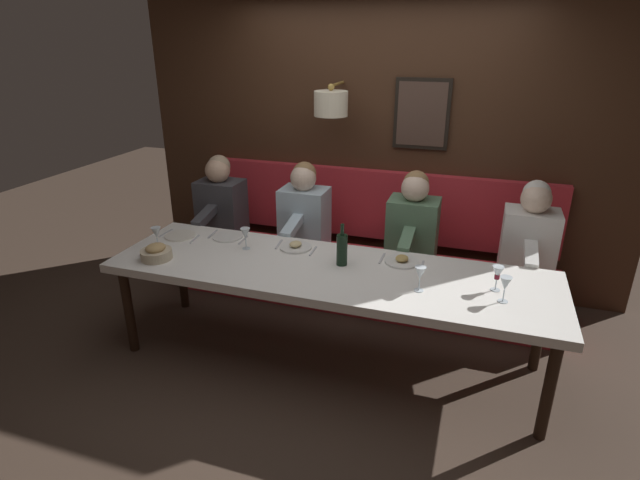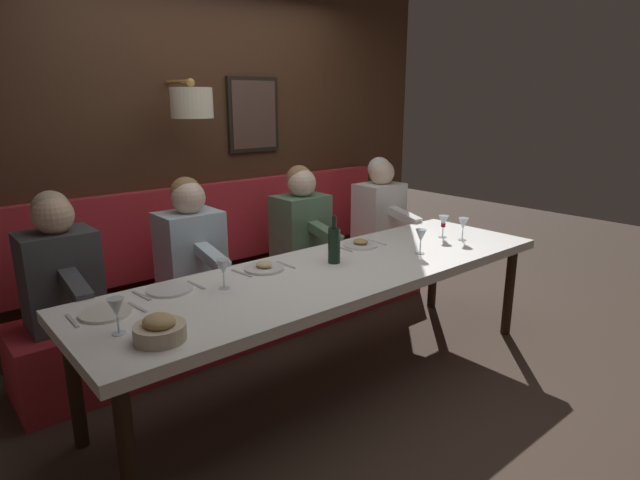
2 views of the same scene
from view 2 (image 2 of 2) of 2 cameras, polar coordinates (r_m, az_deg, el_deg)
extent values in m
plane|color=#423328|center=(3.45, 1.57, -14.86)|extent=(12.00, 12.00, 0.00)
cube|color=white|center=(3.16, 1.66, -3.62)|extent=(0.90, 3.07, 0.06)
cylinder|color=black|center=(4.15, 19.96, -5.29)|extent=(0.07, 0.07, 0.68)
cylinder|color=black|center=(2.39, -20.32, -21.32)|extent=(0.07, 0.07, 0.68)
cylinder|color=black|center=(4.51, 12.27, -3.09)|extent=(0.07, 0.07, 0.68)
cylinder|color=black|center=(2.97, -25.24, -14.23)|extent=(0.07, 0.07, 0.68)
cube|color=red|center=(3.99, -7.04, -7.06)|extent=(0.52, 3.27, 0.45)
cube|color=#422819|center=(4.21, -12.12, 11.09)|extent=(0.10, 4.47, 2.90)
cube|color=red|center=(4.23, -11.03, 1.84)|extent=(0.10, 3.27, 0.64)
cube|color=black|center=(4.34, -7.32, 13.42)|extent=(0.04, 0.47, 0.59)
cube|color=#4C382D|center=(4.33, -7.18, 13.42)|extent=(0.01, 0.41, 0.53)
cylinder|color=#A37F38|center=(3.86, -15.20, 16.36)|extent=(0.35, 0.02, 0.02)
cylinder|color=beige|center=(3.70, -13.83, 14.34)|extent=(0.28, 0.28, 0.20)
sphere|color=#A37F38|center=(3.70, -13.97, 16.35)|extent=(0.06, 0.06, 0.06)
cube|color=white|center=(4.66, 6.43, 2.73)|extent=(0.30, 0.40, 0.56)
sphere|color=beige|center=(4.58, 6.76, 7.32)|extent=(0.22, 0.22, 0.22)
sphere|color=silver|center=(4.59, 6.49, 7.75)|extent=(0.20, 0.20, 0.20)
cube|color=white|center=(4.46, 9.16, 2.60)|extent=(0.33, 0.09, 0.14)
cube|color=#567A5B|center=(4.07, -2.14, 1.01)|extent=(0.30, 0.40, 0.56)
sphere|color=beige|center=(3.98, -2.01, 6.25)|extent=(0.22, 0.22, 0.22)
sphere|color=#937047|center=(4.00, -2.29, 6.73)|extent=(0.20, 0.20, 0.20)
cube|color=#567A5B|center=(3.85, 0.54, 0.78)|extent=(0.33, 0.09, 0.14)
cube|color=silver|center=(3.59, -13.95, -1.39)|extent=(0.30, 0.40, 0.56)
sphere|color=beige|center=(3.49, -14.19, 4.51)|extent=(0.22, 0.22, 0.22)
sphere|color=#937047|center=(3.51, -14.45, 5.07)|extent=(0.20, 0.20, 0.20)
cube|color=silver|center=(3.33, -11.74, -1.83)|extent=(0.33, 0.09, 0.14)
cube|color=#3D3D42|center=(3.33, -26.45, -3.87)|extent=(0.30, 0.40, 0.56)
sphere|color=#D1A889|center=(3.22, -27.15, 2.44)|extent=(0.22, 0.22, 0.22)
sphere|color=tan|center=(3.24, -27.34, 3.05)|extent=(0.20, 0.20, 0.20)
cube|color=#3D3D42|center=(3.05, -25.16, -4.58)|extent=(0.33, 0.09, 0.14)
cylinder|color=silver|center=(2.90, -16.11, -5.21)|extent=(0.24, 0.24, 0.01)
cube|color=silver|center=(2.94, -13.37, -4.80)|extent=(0.17, 0.02, 0.01)
cube|color=silver|center=(2.86, -18.91, -5.75)|extent=(0.18, 0.03, 0.01)
cylinder|color=silver|center=(3.62, 4.43, -0.55)|extent=(0.24, 0.24, 0.01)
ellipsoid|color=#AD8E4C|center=(3.62, 4.44, -0.16)|extent=(0.11, 0.09, 0.04)
cube|color=silver|center=(3.71, 6.24, -0.27)|extent=(0.17, 0.02, 0.01)
cube|color=silver|center=(3.54, 2.53, -0.95)|extent=(0.18, 0.02, 0.01)
cylinder|color=silver|center=(3.14, -6.12, -3.10)|extent=(0.24, 0.24, 0.01)
ellipsoid|color=#D1BC84|center=(3.13, -6.13, -2.66)|extent=(0.11, 0.09, 0.04)
cube|color=silver|center=(3.20, -3.77, -2.73)|extent=(0.17, 0.02, 0.01)
cube|color=silver|center=(3.08, -8.55, -3.60)|extent=(0.18, 0.04, 0.01)
cylinder|color=silver|center=(2.69, -22.37, -7.38)|extent=(0.24, 0.24, 0.01)
cube|color=silver|center=(2.72, -19.32, -6.95)|extent=(0.17, 0.04, 0.01)
cube|color=silver|center=(2.67, -25.46, -7.95)|extent=(0.18, 0.02, 0.01)
cylinder|color=silver|center=(3.90, 15.26, 0.02)|extent=(0.06, 0.06, 0.00)
cylinder|color=silver|center=(3.89, 15.30, 0.58)|extent=(0.01, 0.01, 0.07)
cone|color=silver|center=(3.87, 15.38, 1.73)|extent=(0.07, 0.07, 0.08)
cylinder|color=silver|center=(3.50, 10.87, -1.42)|extent=(0.06, 0.06, 0.00)
cylinder|color=silver|center=(3.49, 10.90, -0.80)|extent=(0.01, 0.01, 0.07)
cone|color=silver|center=(3.47, 10.97, 0.47)|extent=(0.07, 0.07, 0.08)
cylinder|color=silver|center=(2.86, -10.42, -5.19)|extent=(0.06, 0.06, 0.00)
cylinder|color=silver|center=(2.85, -10.46, -4.44)|extent=(0.01, 0.01, 0.07)
cone|color=silver|center=(2.83, -10.54, -2.92)|extent=(0.07, 0.07, 0.08)
cylinder|color=silver|center=(3.94, 13.24, 0.31)|extent=(0.06, 0.06, 0.00)
cylinder|color=silver|center=(3.94, 13.27, 0.87)|extent=(0.01, 0.01, 0.07)
cone|color=silver|center=(3.92, 13.34, 2.00)|extent=(0.07, 0.07, 0.08)
cylinder|color=maroon|center=(3.92, 13.32, 1.61)|extent=(0.03, 0.03, 0.03)
cylinder|color=silver|center=(2.46, -21.10, -9.49)|extent=(0.06, 0.06, 0.00)
cylinder|color=silver|center=(2.45, -21.18, -8.65)|extent=(0.01, 0.01, 0.07)
cone|color=silver|center=(2.42, -21.37, -6.90)|extent=(0.07, 0.07, 0.08)
cylinder|color=black|center=(3.22, 1.55, -0.62)|extent=(0.08, 0.08, 0.22)
cylinder|color=black|center=(3.18, 1.57, 1.98)|extent=(0.03, 0.03, 0.08)
cylinder|color=beige|center=(2.33, -17.08, -9.62)|extent=(0.22, 0.22, 0.07)
ellipsoid|color=tan|center=(2.31, -17.18, -8.50)|extent=(0.15, 0.13, 0.06)
camera|label=1|loc=(3.07, 67.26, 15.60)|focal=28.26mm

